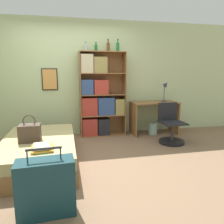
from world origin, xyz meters
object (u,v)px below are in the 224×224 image
at_px(bottle_brown, 96,48).
at_px(bottle_blue, 118,47).
at_px(handbag, 30,133).
at_px(bottle_green, 86,48).
at_px(bed, 39,151).
at_px(bookcase, 98,98).
at_px(waste_bin, 153,129).
at_px(bottle_clear, 108,47).
at_px(desk_chair, 171,131).
at_px(desk, 154,112).
at_px(book_stack_on_bed, 42,148).
at_px(suitcase, 46,188).
at_px(desk_lamp, 166,88).

relative_size(bottle_brown, bottle_blue, 0.74).
bearing_deg(handbag, bottle_green, 55.75).
bearing_deg(bottle_brown, bed, -129.78).
distance_m(bookcase, waste_bin, 1.47).
distance_m(bottle_clear, desk_chair, 2.26).
bearing_deg(bookcase, desk, -5.13).
distance_m(book_stack_on_bed, bottle_green, 2.58).
distance_m(suitcase, bottle_blue, 3.49).
bearing_deg(desk_lamp, handbag, -154.83).
bearing_deg(bottle_clear, desk, -7.75).
distance_m(handbag, book_stack_on_bed, 0.49).
xyz_separation_m(book_stack_on_bed, suitcase, (0.11, -0.86, -0.13)).
height_order(handbag, bottle_brown, bottle_brown).
bearing_deg(bottle_green, bookcase, -9.91).
height_order(bottle_blue, desk_lamp, bottle_blue).
bearing_deg(desk_chair, bottle_green, 151.45).
bearing_deg(desk_lamp, bottle_green, 175.11).
xyz_separation_m(desk_lamp, desk_chair, (-0.19, -0.73, -0.83)).
bearing_deg(suitcase, bed, 98.95).
distance_m(book_stack_on_bed, bookcase, 2.20).
relative_size(bottle_brown, bottle_clear, 0.74).
height_order(bookcase, bottle_green, bottle_green).
relative_size(handbag, bottle_brown, 2.07).
height_order(desk, desk_chair, desk_chair).
bearing_deg(bottle_clear, bottle_brown, 179.77).
xyz_separation_m(bed, bottle_clear, (1.40, 1.36, 1.79)).
xyz_separation_m(suitcase, bottle_brown, (0.91, 2.76, 1.67)).
distance_m(bookcase, desk_chair, 1.73).
bearing_deg(bottle_green, bottle_brown, -4.08).
height_order(bed, bottle_clear, bottle_clear).
height_order(book_stack_on_bed, bottle_blue, bottle_blue).
relative_size(desk, desk_lamp, 2.22).
bearing_deg(book_stack_on_bed, desk_chair, 22.85).
distance_m(handbag, bottle_clear, 2.57).
height_order(bottle_clear, bottle_blue, bottle_clear).
relative_size(bed, bookcase, 1.01).
distance_m(bottle_brown, desk_lamp, 1.84).
xyz_separation_m(bed, waste_bin, (2.43, 1.16, -0.07)).
bearing_deg(bottle_clear, book_stack_on_bed, -124.24).
height_order(suitcase, bookcase, bookcase).
height_order(bottle_blue, desk_chair, bottle_blue).
bearing_deg(bottle_blue, desk_chair, -41.58).
distance_m(suitcase, desk_chair, 2.99).
xyz_separation_m(desk, desk_chair, (0.08, -0.73, -0.27)).
height_order(bottle_brown, desk_lamp, bottle_brown).
xyz_separation_m(suitcase, desk_chair, (2.33, 1.88, -0.04)).
bearing_deg(desk_chair, bottle_brown, 148.29).
height_order(bookcase, desk_lamp, bookcase).
distance_m(bed, suitcase, 1.42).
bearing_deg(suitcase, bookcase, 70.75).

